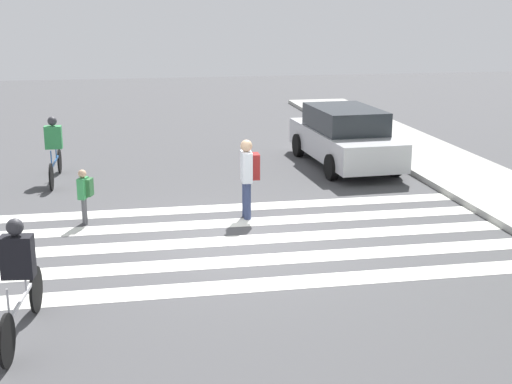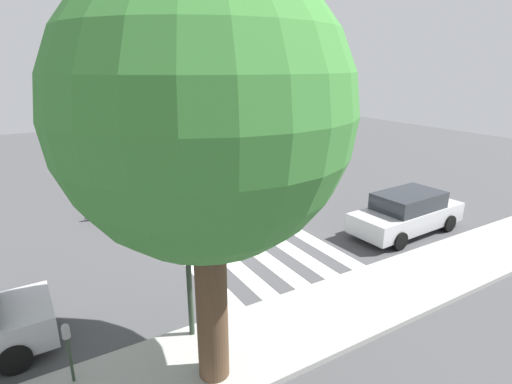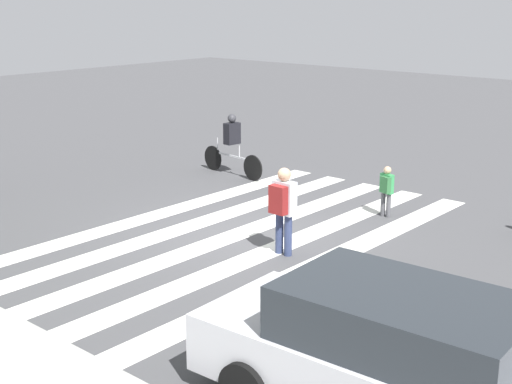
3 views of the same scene
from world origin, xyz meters
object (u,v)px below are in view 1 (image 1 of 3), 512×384
pedestrian_adult_blue_shirt (248,173)px  cyclist_mid_street (19,274)px  cyclist_near_curb (54,147)px  car_parked_silver_sedan (344,137)px  pedestrian_adult_tall_backpack (85,192)px

pedestrian_adult_blue_shirt → cyclist_mid_street: (4.72, -3.80, -0.08)m
cyclist_near_curb → car_parked_silver_sedan: bearing=94.5°
cyclist_mid_street → car_parked_silver_sedan: bearing=147.7°
cyclist_mid_street → car_parked_silver_sedan: (-9.00, 7.14, -0.08)m
pedestrian_adult_blue_shirt → cyclist_near_curb: bearing=49.5°
pedestrian_adult_blue_shirt → cyclist_mid_street: 6.06m
pedestrian_adult_tall_backpack → cyclist_mid_street: cyclist_mid_street is taller
pedestrian_adult_tall_backpack → cyclist_mid_street: 4.97m
pedestrian_adult_blue_shirt → pedestrian_adult_tall_backpack: size_ratio=1.47×
pedestrian_adult_blue_shirt → cyclist_mid_street: size_ratio=0.72×
pedestrian_adult_tall_backpack → cyclist_near_curb: cyclist_near_curb is taller
pedestrian_adult_blue_shirt → pedestrian_adult_tall_backpack: (-0.21, -3.22, -0.30)m
cyclist_near_curb → cyclist_mid_street: bearing=3.5°
car_parked_silver_sedan → pedestrian_adult_blue_shirt: bearing=-40.6°
cyclist_near_curb → car_parked_silver_sedan: 7.45m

